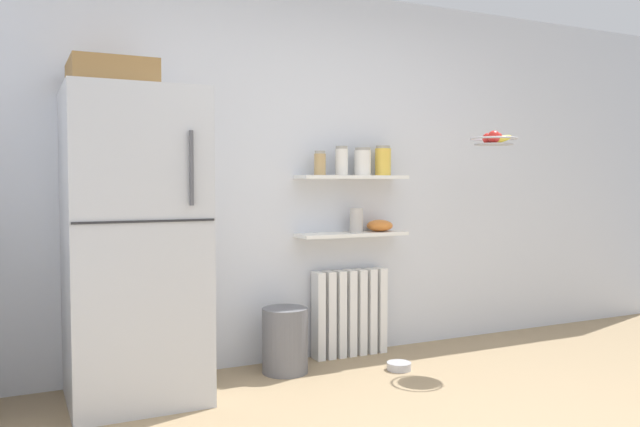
{
  "coord_description": "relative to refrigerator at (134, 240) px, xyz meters",
  "views": [
    {
      "loc": [
        -1.97,
        -2.09,
        1.25
      ],
      "look_at": [
        -0.18,
        1.6,
        1.05
      ],
      "focal_mm": 35.9,
      "sensor_mm": 36.0,
      "label": 1
    }
  ],
  "objects": [
    {
      "name": "shelf_bowl",
      "position": [
        1.79,
        0.24,
        0.02
      ],
      "size": [
        0.19,
        0.19,
        0.09
      ],
      "primitive_type": "ellipsoid",
      "color": "orange",
      "rests_on": "wall_shelf_lower"
    },
    {
      "name": "storage_jar_0",
      "position": [
        1.3,
        0.24,
        0.46
      ],
      "size": [
        0.08,
        0.08,
        0.17
      ],
      "color": "tan",
      "rests_on": "wall_shelf_upper"
    },
    {
      "name": "vase",
      "position": [
        1.59,
        0.24,
        0.06
      ],
      "size": [
        0.09,
        0.09,
        0.17
      ],
      "primitive_type": "cylinder",
      "color": "#B2ADA8",
      "rests_on": "wall_shelf_lower"
    },
    {
      "name": "back_wall",
      "position": [
        1.34,
        0.4,
        0.38
      ],
      "size": [
        7.04,
        0.1,
        2.6
      ],
      "primitive_type": "cube",
      "color": "silver",
      "rests_on": "ground_plane"
    },
    {
      "name": "refrigerator",
      "position": [
        0.0,
        0.0,
        0.0
      ],
      "size": [
        0.75,
        0.73,
        1.92
      ],
      "color": "#B7BABF",
      "rests_on": "ground_plane"
    },
    {
      "name": "wall_shelf_lower",
      "position": [
        1.56,
        0.24,
        -0.04
      ],
      "size": [
        0.82,
        0.22,
        0.02
      ],
      "primitive_type": "cube",
      "color": "white"
    },
    {
      "name": "hanging_fruit_basket",
      "position": [
        2.41,
        -0.25,
        0.63
      ],
      "size": [
        0.33,
        0.33,
        0.1
      ],
      "color": "#B2B2B7"
    },
    {
      "name": "wall_shelf_upper",
      "position": [
        1.56,
        0.24,
        0.37
      ],
      "size": [
        0.82,
        0.22,
        0.02
      ],
      "primitive_type": "cube",
      "color": "white"
    },
    {
      "name": "storage_jar_1",
      "position": [
        1.47,
        0.24,
        0.48
      ],
      "size": [
        0.09,
        0.09,
        0.2
      ],
      "color": "silver",
      "rests_on": "wall_shelf_upper"
    },
    {
      "name": "storage_jar_2",
      "position": [
        1.64,
        0.24,
        0.48
      ],
      "size": [
        0.12,
        0.12,
        0.2
      ],
      "color": "silver",
      "rests_on": "wall_shelf_upper"
    },
    {
      "name": "radiator",
      "position": [
        1.56,
        0.27,
        -0.61
      ],
      "size": [
        0.56,
        0.12,
        0.62
      ],
      "color": "white",
      "rests_on": "ground_plane"
    },
    {
      "name": "storage_jar_3",
      "position": [
        1.81,
        0.24,
        0.49
      ],
      "size": [
        0.12,
        0.12,
        0.22
      ],
      "color": "yellow",
      "rests_on": "wall_shelf_upper"
    },
    {
      "name": "pet_food_bowl",
      "position": [
        1.68,
        -0.19,
        -0.89
      ],
      "size": [
        0.16,
        0.16,
        0.05
      ],
      "primitive_type": "cylinder",
      "color": "#B7B7BC",
      "rests_on": "ground_plane"
    },
    {
      "name": "trash_bin",
      "position": [
        0.97,
        0.09,
        -0.71
      ],
      "size": [
        0.3,
        0.3,
        0.43
      ],
      "primitive_type": "cylinder",
      "color": "slate",
      "rests_on": "ground_plane"
    }
  ]
}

